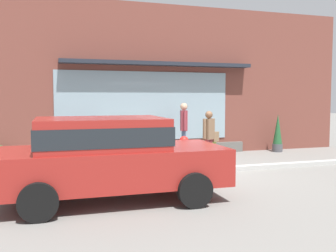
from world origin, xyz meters
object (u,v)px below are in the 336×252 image
at_px(potted_plant_near_hydrant, 278,134).
at_px(potted_plant_doorstep, 0,155).
at_px(parked_car_red, 108,154).
at_px(potted_plant_window_left, 212,145).
at_px(fire_hydrant, 184,152).
at_px(pedestrian_with_handbag, 209,135).
at_px(potted_plant_by_entrance, 143,144).
at_px(pedestrian_passerby, 184,126).

height_order(potted_plant_near_hydrant, potted_plant_doorstep, potted_plant_near_hydrant).
bearing_deg(parked_car_red, potted_plant_window_left, 48.37).
height_order(fire_hydrant, potted_plant_window_left, fire_hydrant).
distance_m(fire_hydrant, pedestrian_with_handbag, 0.91).
relative_size(pedestrian_with_handbag, potted_plant_window_left, 2.46).
bearing_deg(pedestrian_with_handbag, fire_hydrant, 154.26).
distance_m(parked_car_red, potted_plant_near_hydrant, 8.20).
bearing_deg(potted_plant_by_entrance, pedestrian_with_handbag, -54.49).
xyz_separation_m(potted_plant_by_entrance, potted_plant_doorstep, (-4.24, 0.02, -0.15)).
bearing_deg(potted_plant_window_left, potted_plant_by_entrance, 178.12).
relative_size(pedestrian_with_handbag, potted_plant_by_entrance, 2.08).
relative_size(pedestrian_passerby, potted_plant_by_entrance, 2.35).
bearing_deg(pedestrian_with_handbag, potted_plant_window_left, 32.99).
xyz_separation_m(potted_plant_window_left, potted_plant_near_hydrant, (2.53, -0.04, 0.32)).
distance_m(parked_car_red, potted_plant_window_left, 6.32).
bearing_deg(potted_plant_by_entrance, pedestrian_passerby, -14.46).
bearing_deg(potted_plant_by_entrance, potted_plant_window_left, -1.88).
bearing_deg(potted_plant_doorstep, potted_plant_window_left, -0.88).
relative_size(parked_car_red, potted_plant_by_entrance, 5.63).
distance_m(fire_hydrant, parked_car_red, 3.67).
bearing_deg(fire_hydrant, potted_plant_near_hydrant, 24.57).
relative_size(potted_plant_by_entrance, potted_plant_window_left, 1.18).
distance_m(fire_hydrant, potted_plant_window_left, 2.65).
height_order(parked_car_red, potted_plant_by_entrance, parked_car_red).
bearing_deg(pedestrian_passerby, parked_car_red, -24.72).
height_order(fire_hydrant, potted_plant_near_hydrant, potted_plant_near_hydrant).
distance_m(pedestrian_passerby, parked_car_red, 5.40).
bearing_deg(parked_car_red, potted_plant_near_hydrant, 34.99).
relative_size(fire_hydrant, potted_plant_window_left, 1.40).
distance_m(pedestrian_passerby, potted_plant_window_left, 1.35).
bearing_deg(fire_hydrant, potted_plant_by_entrance, 107.36).
bearing_deg(parked_car_red, fire_hydrant, 47.66).
distance_m(pedestrian_with_handbag, pedestrian_passerby, 1.69).
bearing_deg(pedestrian_passerby, potted_plant_by_entrance, -93.95).
xyz_separation_m(potted_plant_by_entrance, potted_plant_window_left, (2.40, -0.08, -0.11)).
relative_size(pedestrian_passerby, parked_car_red, 0.42).
relative_size(potted_plant_near_hydrant, potted_plant_doorstep, 2.41).
xyz_separation_m(potted_plant_by_entrance, potted_plant_near_hydrant, (4.93, -0.11, 0.21)).
relative_size(pedestrian_passerby, potted_plant_doorstep, 3.15).
bearing_deg(potted_plant_window_left, pedestrian_with_handbag, -116.60).
relative_size(fire_hydrant, parked_car_red, 0.21).
bearing_deg(pedestrian_with_handbag, potted_plant_by_entrance, 95.10).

